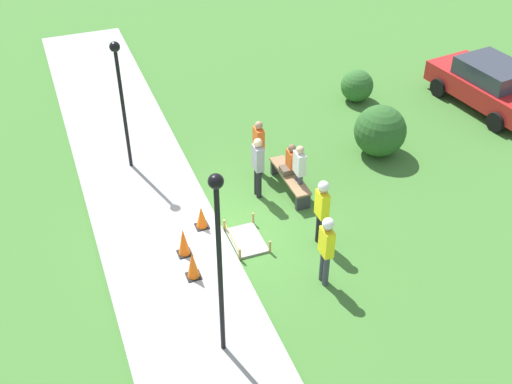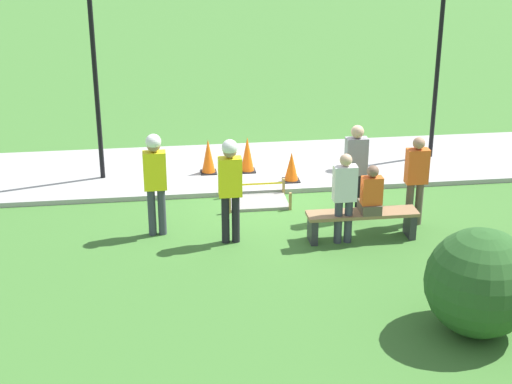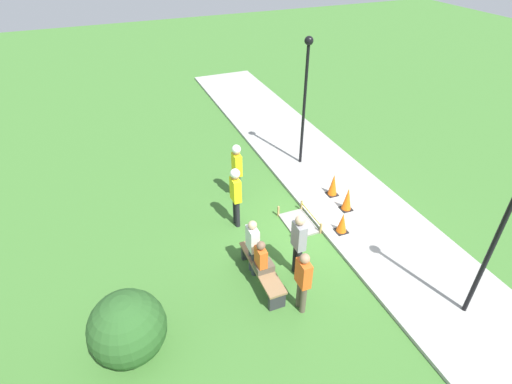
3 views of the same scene
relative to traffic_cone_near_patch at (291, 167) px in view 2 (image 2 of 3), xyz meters
The scene contains 16 objects.
ground_plane 0.68m from the traffic_cone_near_patch, 58.87° to the left, with size 60.00×60.00×0.00m, color #3D702D.
sidewalk 1.18m from the traffic_cone_near_patch, 75.41° to the right, with size 28.00×3.11×0.10m.
wet_concrete_patch 1.29m from the traffic_cone_near_patch, 47.37° to the left, with size 1.23×0.83×0.35m.
traffic_cone_near_patch is the anchor object (origin of this frame).
traffic_cone_far_patch 1.09m from the traffic_cone_near_patch, 39.69° to the right, with size 0.34×0.34×0.77m.
traffic_cone_sidewalk_edge 1.82m from the traffic_cone_near_patch, 22.98° to the right, with size 0.34×0.34×0.75m.
park_bench 2.88m from the traffic_cone_near_patch, 105.70° to the left, with size 1.97×0.44×0.52m.
person_seated_on_bench 3.00m from the traffic_cone_near_patch, 107.71° to the left, with size 0.36×0.44×0.89m.
worker_supervisor 3.59m from the traffic_cone_near_patch, 36.73° to the left, with size 0.40×0.27×1.89m.
worker_assistant 3.11m from the traffic_cone_near_patch, 59.34° to the left, with size 0.40×0.27×1.89m.
bystander_in_orange_shirt 3.01m from the traffic_cone_near_patch, 129.80° to the left, with size 0.40×0.22×1.69m.
bystander_in_gray_shirt 2.94m from the traffic_cone_near_patch, 98.22° to the left, with size 0.40×0.22×1.64m.
bystander_in_white_shirt 2.15m from the traffic_cone_near_patch, 114.95° to the left, with size 0.40×0.24×1.83m.
lamppost_near 4.71m from the traffic_cone_near_patch, 10.41° to the right, with size 0.28×0.28×4.39m.
lamppost_far 4.21m from the traffic_cone_near_patch, 161.74° to the right, with size 0.28×0.28×3.82m.
shrub_rounded_mid 6.21m from the traffic_cone_near_patch, 104.80° to the left, with size 1.55×1.55×1.55m.
Camera 2 is at (2.47, 14.62, 5.93)m, focal length 55.00 mm.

